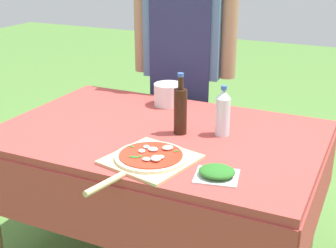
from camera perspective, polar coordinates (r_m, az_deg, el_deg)
The scene contains 7 objects.
prep_table at distance 2.15m, azimuth -1.09°, elevation -2.92°, with size 1.45×0.97×0.72m.
person_cook at distance 2.71m, azimuth 1.97°, elevation 8.97°, with size 0.60×0.24×1.60m.
pizza_on_peel at distance 1.81m, azimuth -2.28°, elevation -4.23°, with size 0.37×0.52×0.05m.
oil_bottle at distance 2.05m, azimuth 1.52°, elevation 1.72°, with size 0.06×0.06×0.28m.
water_bottle at distance 2.05m, azimuth 6.71°, elevation 1.43°, with size 0.06×0.06×0.23m.
herb_container at distance 1.70m, azimuth 5.97°, elevation -5.88°, with size 0.18×0.17×0.04m.
mixing_tub at distance 2.44m, azimuth 0.07°, elevation 3.63°, with size 0.15×0.15×0.11m, color silver.
Camera 1 is at (0.88, -1.76, 1.51)m, focal length 50.00 mm.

